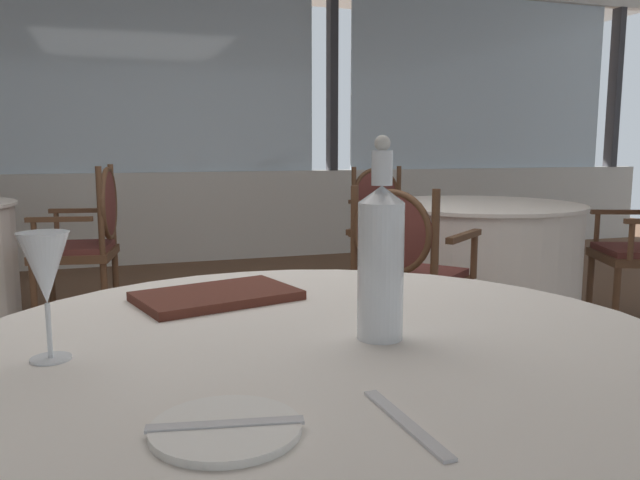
% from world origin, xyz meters
% --- Properties ---
extents(ground_plane, '(14.38, 14.38, 0.00)m').
position_xyz_m(ground_plane, '(0.00, 0.00, 0.00)').
color(ground_plane, brown).
extents(window_wall_far, '(11.06, 0.14, 2.90)m').
position_xyz_m(window_wall_far, '(-0.00, 3.62, 1.16)').
color(window_wall_far, silver).
rests_on(window_wall_far, ground_plane).
extents(side_plate, '(0.18, 0.18, 0.01)m').
position_xyz_m(side_plate, '(-0.28, -1.75, 0.76)').
color(side_plate, white).
rests_on(side_plate, foreground_table).
extents(butter_knife, '(0.19, 0.05, 0.00)m').
position_xyz_m(butter_knife, '(-0.28, -1.75, 0.77)').
color(butter_knife, silver).
rests_on(butter_knife, foreground_table).
extents(dinner_fork, '(0.03, 0.21, 0.00)m').
position_xyz_m(dinner_fork, '(-0.07, -1.80, 0.76)').
color(dinner_fork, silver).
rests_on(dinner_fork, foreground_table).
extents(water_bottle, '(0.08, 0.08, 0.36)m').
position_xyz_m(water_bottle, '(0.05, -1.46, 0.90)').
color(water_bottle, white).
rests_on(water_bottle, foreground_table).
extents(wine_glass, '(0.08, 0.08, 0.21)m').
position_xyz_m(wine_glass, '(-0.50, -1.40, 0.90)').
color(wine_glass, white).
rests_on(wine_glass, foreground_table).
extents(menu_book, '(0.38, 0.29, 0.02)m').
position_xyz_m(menu_book, '(-0.18, -1.09, 0.77)').
color(menu_book, '#512319').
rests_on(menu_book, foreground_table).
extents(dining_chair_0_2, '(0.53, 0.59, 0.98)m').
position_xyz_m(dining_chair_0_2, '(-0.53, 1.65, 0.57)').
color(dining_chair_0_2, brown).
rests_on(dining_chair_0_2, ground_plane).
extents(background_table_1, '(1.22, 1.22, 0.76)m').
position_xyz_m(background_table_1, '(1.69, 0.81, 0.38)').
color(background_table_1, white).
rests_on(background_table_1, ground_plane).
extents(dining_chair_1_0, '(0.59, 0.53, 0.94)m').
position_xyz_m(dining_chair_1_0, '(1.53, 1.83, 0.56)').
color(dining_chair_1_0, brown).
rests_on(dining_chair_1_0, ground_plane).
extents(dining_chair_1_1, '(0.65, 0.66, 0.91)m').
position_xyz_m(dining_chair_1_1, '(0.89, 0.16, 0.55)').
color(dining_chair_1_1, brown).
rests_on(dining_chair_1_1, ground_plane).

